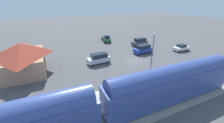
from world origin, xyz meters
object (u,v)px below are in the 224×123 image
Objects in this scene: pedestrian_on_platform at (144,77)px; suv_charcoal at (140,42)px; station_building at (23,57)px; suv_blue at (143,49)px; suv_silver at (99,58)px; pickup_green at (106,38)px; sedan_white at (181,48)px; light_pole_near_platform at (153,50)px.

suv_charcoal is at bearing -32.81° from pedestrian_on_platform.
station_building reaches higher than suv_blue.
suv_blue is (1.45, -12.58, 0.00)m from suv_silver.
pickup_green is at bearing 16.76° from suv_blue.
sedan_white is 18.79m from light_pole_near_platform.
pedestrian_on_platform is at bearing 124.40° from light_pole_near_platform.
suv_blue and suv_charcoal have the same top height.
station_building is 37.64m from sedan_white.
light_pole_near_platform is (-11.20, -20.87, 2.02)m from station_building.
pickup_green reaches higher than sedan_white.
light_pole_near_platform is at bearing -118.22° from station_building.
sedan_white is (-1.24, -23.25, -0.27)m from suv_silver.
station_building is 22.34m from pedestrian_on_platform.
station_building is 26.84m from suv_blue.
station_building reaches higher than pedestrian_on_platform.
suv_silver is 0.99× the size of suv_charcoal.
suv_blue is 0.63× the size of light_pole_near_platform.
sedan_white is 0.90× the size of suv_blue.
pedestrian_on_platform is 0.34× the size of suv_silver.
suv_silver is 17.45m from suv_charcoal.
suv_charcoal is at bearing -28.62° from light_pole_near_platform.
sedan_white is at bearing -93.06° from suv_silver.
pedestrian_on_platform is 0.38× the size of sedan_white.
suv_charcoal is 19.31m from light_pole_near_platform.
pickup_green is (17.19, 15.03, 0.15)m from sedan_white.
suv_blue is 1.00× the size of suv_charcoal.
suv_blue is 0.89× the size of pickup_green.
pickup_green is at bearing 41.17° from sedan_white.
pedestrian_on_platform is 0.30× the size of pickup_green.
suv_silver is at bearing 96.58° from suv_blue.
sedan_white is at bearing -63.15° from pedestrian_on_platform.
suv_blue reaches higher than pedestrian_on_platform.
sedan_white is at bearing -104.17° from suv_blue.
pedestrian_on_platform reaches higher than sedan_white.
pedestrian_on_platform is at bearing 144.90° from suv_blue.
station_building reaches higher than suv_charcoal.
suv_silver is 1.00× the size of suv_blue.
light_pole_near_platform is (-10.56, 5.89, 3.85)m from suv_blue.
pickup_green is at bearing -58.28° from station_building.
sedan_white is 0.57× the size of light_pole_near_platform.
suv_charcoal is (18.62, -12.00, -0.13)m from pedestrian_on_platform.
light_pole_near_platform is at bearing -143.70° from suv_silver.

